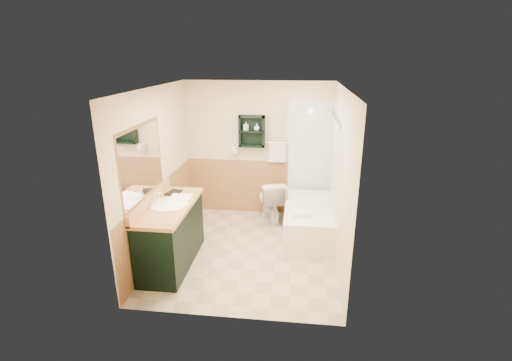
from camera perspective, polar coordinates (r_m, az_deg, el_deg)
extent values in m
plane|color=beige|center=(5.70, -1.41, -10.76)|extent=(3.00, 3.00, 0.00)
cube|color=#F1E6BC|center=(6.66, 0.33, 4.82)|extent=(2.60, 0.04, 2.40)
cube|color=#F1E6BC|center=(5.55, -15.14, 1.24)|extent=(0.04, 3.00, 2.40)
cube|color=#F1E6BC|center=(5.20, 13.04, 0.23)|extent=(0.04, 3.00, 2.40)
cube|color=white|center=(4.97, -1.64, 14.26)|extent=(2.60, 3.00, 0.04)
cube|color=black|center=(6.49, -0.66, 7.60)|extent=(0.45, 0.15, 0.55)
cylinder|color=silver|center=(5.72, 4.85, 10.57)|extent=(0.03, 1.60, 0.03)
cube|color=black|center=(5.33, -12.92, -8.11)|extent=(0.59, 1.41, 0.89)
cube|color=white|center=(6.11, 8.09, -6.13)|extent=(0.77, 1.50, 0.51)
imported|color=white|center=(6.52, 2.27, -3.13)|extent=(0.65, 0.86, 0.75)
cube|color=white|center=(5.30, -11.48, -2.61)|extent=(0.29, 0.23, 0.04)
imported|color=black|center=(5.55, -13.44, -0.65)|extent=(0.18, 0.06, 0.24)
cube|color=white|center=(5.64, 7.02, -5.01)|extent=(0.26, 0.22, 0.07)
imported|color=white|center=(6.49, -1.53, 8.03)|extent=(0.11, 0.16, 0.07)
imported|color=white|center=(6.46, 0.13, 8.12)|extent=(0.12, 0.14, 0.10)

